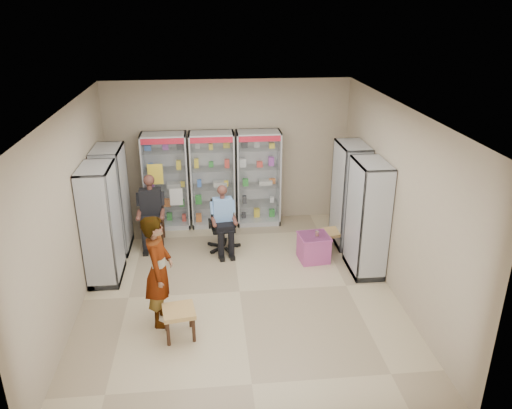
{
  "coord_description": "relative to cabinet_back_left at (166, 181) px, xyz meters",
  "views": [
    {
      "loc": [
        -0.45,
        -7.03,
        4.43
      ],
      "look_at": [
        0.34,
        0.7,
        1.25
      ],
      "focal_mm": 35.0,
      "sensor_mm": 36.0,
      "label": 1
    }
  ],
  "objects": [
    {
      "name": "seated_shopkeeper",
      "position": [
        1.1,
        -1.2,
        -0.38
      ],
      "size": [
        0.47,
        0.61,
        1.23
      ],
      "primitive_type": null,
      "rotation": [
        0.0,
        0.0,
        0.12
      ],
      "color": "#77BEEC",
      "rests_on": "floor"
    },
    {
      "name": "woven_stool_b",
      "position": [
        0.37,
        -3.8,
        -0.78
      ],
      "size": [
        0.5,
        0.5,
        0.44
      ],
      "primitive_type": "cube",
      "rotation": [
        0.0,
        0.0,
        0.15
      ],
      "color": "#986240",
      "rests_on": "floor"
    },
    {
      "name": "pink_trunk",
      "position": [
        2.73,
        -1.77,
        -0.75
      ],
      "size": [
        0.56,
        0.54,
        0.49
      ],
      "primitive_type": "cube",
      "rotation": [
        0.0,
        0.0,
        0.1
      ],
      "color": "#BB4B7E",
      "rests_on": "floor"
    },
    {
      "name": "cabinet_right_far",
      "position": [
        3.53,
        -1.13,
        0.0
      ],
      "size": [
        0.9,
        0.5,
        2.0
      ],
      "primitive_type": "cube",
      "rotation": [
        0.0,
        0.0,
        1.57
      ],
      "color": "#B4B6BB",
      "rests_on": "floor"
    },
    {
      "name": "floor",
      "position": [
        1.3,
        -2.73,
        -1.0
      ],
      "size": [
        6.0,
        6.0,
        0.0
      ],
      "primitive_type": "plane",
      "color": "tan",
      "rests_on": "ground"
    },
    {
      "name": "woven_stool_a",
      "position": [
        3.2,
        -1.39,
        -0.81
      ],
      "size": [
        0.46,
        0.46,
        0.39
      ],
      "primitive_type": "cube",
      "rotation": [
        0.0,
        0.0,
        0.22
      ],
      "color": "#A77346",
      "rests_on": "floor"
    },
    {
      "name": "wooden_chair",
      "position": [
        -0.25,
        -0.73,
        -0.53
      ],
      "size": [
        0.42,
        0.42,
        0.94
      ],
      "primitive_type": "cube",
      "color": "black",
      "rests_on": "floor"
    },
    {
      "name": "cabinet_back_right",
      "position": [
        1.9,
        0.0,
        0.0
      ],
      "size": [
        0.9,
        0.5,
        2.0
      ],
      "primitive_type": "cube",
      "color": "#A2A6A9",
      "rests_on": "floor"
    },
    {
      "name": "office_chair",
      "position": [
        1.1,
        -1.15,
        -0.52
      ],
      "size": [
        0.59,
        0.59,
        0.97
      ],
      "primitive_type": "cube",
      "rotation": [
        0.0,
        0.0,
        0.12
      ],
      "color": "black",
      "rests_on": "floor"
    },
    {
      "name": "cabinet_left_far",
      "position": [
        -0.93,
        -0.93,
        0.0
      ],
      "size": [
        0.9,
        0.5,
        2.0
      ],
      "primitive_type": "cube",
      "rotation": [
        0.0,
        0.0,
        -1.57
      ],
      "color": "#9FA2A6",
      "rests_on": "floor"
    },
    {
      "name": "cabinet_right_near",
      "position": [
        3.53,
        -2.23,
        0.0
      ],
      "size": [
        0.9,
        0.5,
        2.0
      ],
      "primitive_type": "cube",
      "rotation": [
        0.0,
        0.0,
        1.57
      ],
      "color": "#A1A4A8",
      "rests_on": "floor"
    },
    {
      "name": "tea_glass",
      "position": [
        2.78,
        -1.8,
        -0.46
      ],
      "size": [
        0.07,
        0.07,
        0.09
      ],
      "primitive_type": "cylinder",
      "color": "#612808",
      "rests_on": "pink_trunk"
    },
    {
      "name": "cabinet_back_left",
      "position": [
        0.0,
        0.0,
        0.0
      ],
      "size": [
        0.9,
        0.5,
        2.0
      ],
      "primitive_type": "cube",
      "color": "#B2B5B9",
      "rests_on": "floor"
    },
    {
      "name": "seated_customer",
      "position": [
        -0.25,
        -0.78,
        -0.33
      ],
      "size": [
        0.44,
        0.6,
        1.34
      ],
      "primitive_type": null,
      "color": "black",
      "rests_on": "floor"
    },
    {
      "name": "cabinet_back_mid",
      "position": [
        0.95,
        0.0,
        0.0
      ],
      "size": [
        0.9,
        0.5,
        2.0
      ],
      "primitive_type": "cube",
      "color": "silver",
      "rests_on": "floor"
    },
    {
      "name": "room_shell",
      "position": [
        1.3,
        -2.73,
        0.97
      ],
      "size": [
        5.02,
        6.02,
        3.01
      ],
      "color": "tan",
      "rests_on": "ground"
    },
    {
      "name": "cabinet_left_near",
      "position": [
        -0.93,
        -2.03,
        0.0
      ],
      "size": [
        0.9,
        0.5,
        2.0
      ],
      "primitive_type": "cube",
      "rotation": [
        0.0,
        0.0,
        -1.57
      ],
      "color": "#B6B9BD",
      "rests_on": "floor"
    },
    {
      "name": "standing_man",
      "position": [
        0.1,
        -3.41,
        -0.15
      ],
      "size": [
        0.45,
        0.65,
        1.7
      ],
      "primitive_type": "imported",
      "rotation": [
        0.0,
        0.0,
        1.5
      ],
      "color": "gray",
      "rests_on": "floor"
    }
  ]
}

